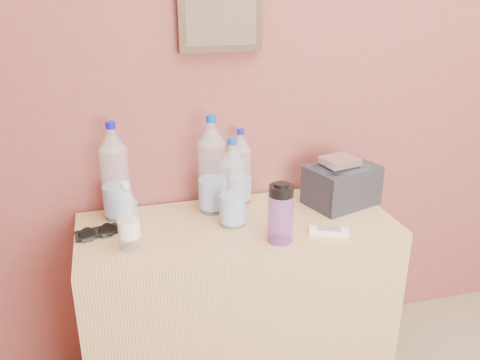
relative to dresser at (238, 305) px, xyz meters
name	(u,v)px	position (x,y,z in m)	size (l,w,h in m)	color
picture_frame	(220,16)	(0.00, 0.23, 1.05)	(0.30, 0.03, 0.25)	#382311
dresser	(238,305)	(0.00, 0.00, 0.00)	(1.13, 0.47, 0.70)	#9D7659
pet_large_a	(115,177)	(-0.41, 0.16, 0.51)	(0.10, 0.10, 0.36)	silver
pet_large_b	(240,170)	(0.06, 0.18, 0.48)	(0.08, 0.08, 0.30)	white
pet_large_c	(212,170)	(-0.06, 0.13, 0.52)	(0.10, 0.10, 0.37)	silver
pet_large_d	(232,188)	(-0.02, -0.01, 0.49)	(0.09, 0.09, 0.32)	silver
pet_small	(128,220)	(-0.38, -0.08, 0.45)	(0.07, 0.07, 0.23)	#C9E3FC
nalgene_bottle	(281,213)	(0.10, -0.16, 0.45)	(0.09, 0.09, 0.21)	purple
sunglasses	(97,233)	(-0.49, 0.02, 0.37)	(0.14, 0.05, 0.04)	black
ac_remote	(329,232)	(0.28, -0.16, 0.36)	(0.13, 0.04, 0.02)	white
toiletry_bag	(342,183)	(0.43, 0.06, 0.44)	(0.26, 0.18, 0.17)	black
foil_packet	(340,161)	(0.40, 0.03, 0.54)	(0.13, 0.10, 0.03)	silver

